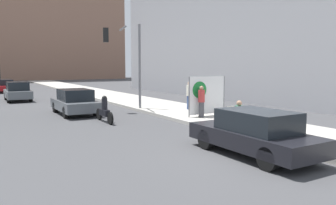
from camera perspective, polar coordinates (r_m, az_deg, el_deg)
ground_plane at (r=10.47m, az=13.04°, el=-8.96°), size 160.00×160.00×0.00m
sidewalk_curb at (r=24.85m, az=-4.90°, el=0.06°), size 4.27×90.00×0.16m
seated_protester at (r=13.47m, az=12.44°, el=-2.06°), size 0.91×0.77×1.21m
jogger_on_sidewalk at (r=16.71m, az=5.84°, el=0.18°), size 0.34×0.34×1.60m
pedestrian_behind at (r=19.88m, az=3.72°, el=1.29°), size 0.34×0.34×1.69m
protest_banner at (r=17.27m, az=6.77°, el=1.29°), size 2.33×0.06×2.07m
traffic_light_pole at (r=20.31m, az=-7.22°, el=8.69°), size 2.25×2.01×5.17m
parked_car_curbside at (r=10.38m, az=14.79°, el=-5.14°), size 1.78×4.33×1.41m
car_on_road_nearest at (r=19.59m, az=-15.93°, el=0.12°), size 1.85×4.33×1.46m
car_on_road_midblock at (r=29.06m, az=-24.71°, el=1.75°), size 1.79×4.19×1.55m
car_on_road_distant at (r=39.80m, az=-26.51°, el=2.61°), size 1.71×4.74×1.40m
motorcycle_on_road at (r=16.43m, az=-11.01°, el=-1.46°), size 0.28×2.23×1.33m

